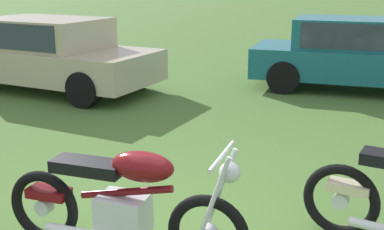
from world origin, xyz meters
name	(u,v)px	position (x,y,z in m)	size (l,w,h in m)	color
motorcycle_maroon	(123,203)	(-0.09, -0.20, 0.48)	(2.09, 0.78, 1.02)	black
car_beige	(49,50)	(-3.03, 5.78, 0.80)	(4.66, 3.24, 1.43)	#BCAD8C
car_teal	(359,51)	(3.13, 6.38, 0.80)	(4.51, 2.60, 1.43)	#19606B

